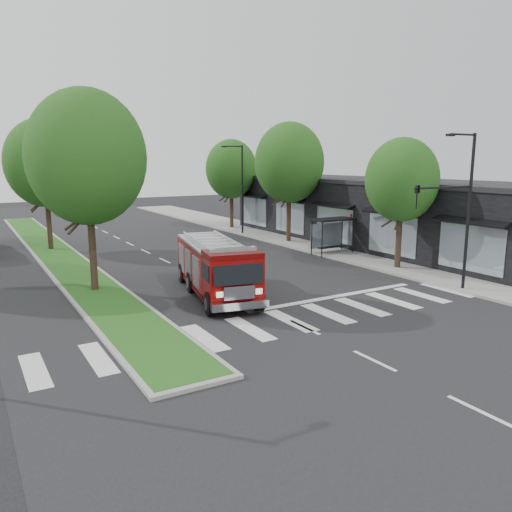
% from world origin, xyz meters
% --- Properties ---
extents(ground, '(140.00, 140.00, 0.00)m').
position_xyz_m(ground, '(0.00, 0.00, 0.00)').
color(ground, black).
rests_on(ground, ground).
extents(sidewalk_right, '(5.00, 80.00, 0.15)m').
position_xyz_m(sidewalk_right, '(12.50, 10.00, 0.07)').
color(sidewalk_right, gray).
rests_on(sidewalk_right, ground).
extents(median, '(3.00, 50.00, 0.15)m').
position_xyz_m(median, '(-6.00, 18.00, 0.08)').
color(median, gray).
rests_on(median, ground).
extents(storefront_row, '(8.00, 30.00, 5.00)m').
position_xyz_m(storefront_row, '(17.00, 10.00, 2.50)').
color(storefront_row, black).
rests_on(storefront_row, ground).
extents(bus_shelter, '(3.20, 1.60, 2.61)m').
position_xyz_m(bus_shelter, '(11.20, 8.15, 2.04)').
color(bus_shelter, black).
rests_on(bus_shelter, ground).
extents(tree_right_near, '(4.40, 4.40, 8.05)m').
position_xyz_m(tree_right_near, '(11.50, 2.00, 5.51)').
color(tree_right_near, black).
rests_on(tree_right_near, ground).
extents(tree_right_mid, '(5.60, 5.60, 9.72)m').
position_xyz_m(tree_right_mid, '(11.50, 14.00, 6.49)').
color(tree_right_mid, black).
rests_on(tree_right_mid, ground).
extents(tree_right_far, '(5.00, 5.00, 8.73)m').
position_xyz_m(tree_right_far, '(11.50, 24.00, 5.84)').
color(tree_right_far, black).
rests_on(tree_right_far, ground).
extents(tree_median_near, '(5.80, 5.80, 10.16)m').
position_xyz_m(tree_median_near, '(-6.00, 6.00, 6.81)').
color(tree_median_near, black).
rests_on(tree_median_near, ground).
extents(tree_median_far, '(5.60, 5.60, 9.72)m').
position_xyz_m(tree_median_far, '(-6.00, 20.00, 6.49)').
color(tree_median_far, black).
rests_on(tree_median_far, ground).
extents(streetlight_right_near, '(4.08, 0.22, 8.00)m').
position_xyz_m(streetlight_right_near, '(9.61, -3.50, 4.67)').
color(streetlight_right_near, black).
rests_on(streetlight_right_near, ground).
extents(streetlight_right_far, '(2.11, 0.20, 8.00)m').
position_xyz_m(streetlight_right_far, '(10.35, 20.00, 4.48)').
color(streetlight_right_far, black).
rests_on(streetlight_right_far, ground).
extents(fire_engine, '(4.15, 8.71, 2.90)m').
position_xyz_m(fire_engine, '(-0.84, 2.34, 1.39)').
color(fire_engine, '#510404').
rests_on(fire_engine, ground).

